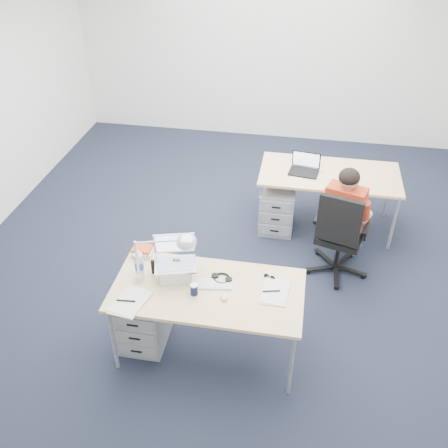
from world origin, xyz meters
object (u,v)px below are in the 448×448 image
object	(u,v)px
seated_person	(346,216)
drawer_pedestal_far	(277,208)
dark_laptop	(304,164)
water_bottle	(139,263)
far_cup	(347,173)
cordless_phone	(154,267)
silver_laptop	(175,260)
headphones	(222,278)
drawer_pedestal_near	(144,318)
can_koozie	(194,289)
office_chair	(337,250)
desk_far	(329,177)
desk_near	(208,293)
book_stack	(143,251)
wireless_keyboard	(214,284)
computer_mouse	(224,297)
desk_lamp	(156,257)
bear_figurine	(177,266)
sunglasses	(269,277)

from	to	relation	value
seated_person	drawer_pedestal_far	size ratio (longest dim) A/B	2.26
dark_laptop	water_bottle	bearing A→B (deg)	-114.72
seated_person	far_cup	size ratio (longest dim) A/B	13.76
drawer_pedestal_far	cordless_phone	size ratio (longest dim) A/B	3.96
silver_laptop	headphones	size ratio (longest dim) A/B	1.96
drawer_pedestal_near	drawer_pedestal_far	size ratio (longest dim) A/B	1.00
seated_person	can_koozie	distance (m)	2.00
office_chair	far_cup	xyz separation A→B (m)	(0.05, 0.82, 0.48)
desk_far	cordless_phone	xyz separation A→B (m)	(-1.49, -2.04, 0.12)
desk_near	book_stack	bearing A→B (deg)	152.99
wireless_keyboard	far_cup	bearing A→B (deg)	52.47
desk_far	desk_near	bearing A→B (deg)	-114.75
desk_far	far_cup	bearing A→B (deg)	-16.08
computer_mouse	seated_person	bearing A→B (deg)	41.93
desk_near	silver_laptop	xyz separation A→B (m)	(-0.29, 0.10, 0.23)
desk_near	can_koozie	world-z (taller)	can_koozie
drawer_pedestal_far	water_bottle	bearing A→B (deg)	-118.26
desk_near	water_bottle	world-z (taller)	water_bottle
desk_near	computer_mouse	distance (m)	0.19
seated_person	drawer_pedestal_near	world-z (taller)	seated_person
dark_laptop	far_cup	world-z (taller)	dark_laptop
desk_lamp	desk_far	bearing A→B (deg)	35.85
desk_lamp	dark_laptop	xyz separation A→B (m)	(1.12, 2.09, -0.16)
silver_laptop	drawer_pedestal_far	bearing A→B (deg)	53.58
office_chair	drawer_pedestal_far	xyz separation A→B (m)	(-0.70, 0.73, -0.02)
water_bottle	computer_mouse	bearing A→B (deg)	-12.37
desk_far	headphones	bearing A→B (deg)	-114.04
drawer_pedestal_near	cordless_phone	world-z (taller)	cordless_phone
seated_person	drawer_pedestal_near	size ratio (longest dim) A/B	2.26
water_bottle	bear_figurine	xyz separation A→B (m)	(0.32, 0.07, -0.04)
sunglasses	office_chair	bearing A→B (deg)	76.44
silver_laptop	headphones	xyz separation A→B (m)	(0.39, 0.04, -0.17)
drawer_pedestal_far	computer_mouse	size ratio (longest dim) A/B	6.09
desk_far	water_bottle	bearing A→B (deg)	-127.77
seated_person	computer_mouse	bearing A→B (deg)	-104.41
silver_laptop	bear_figurine	xyz separation A→B (m)	(-0.00, 0.05, -0.10)
desk_far	drawer_pedestal_far	bearing A→B (deg)	-166.25
wireless_keyboard	dark_laptop	distance (m)	2.15
wireless_keyboard	bear_figurine	bearing A→B (deg)	156.85
drawer_pedestal_far	far_cup	size ratio (longest dim) A/B	6.08
desk_far	can_koozie	xyz separation A→B (m)	(-1.09, -2.24, 0.10)
desk_far	cordless_phone	bearing A→B (deg)	-126.17
bear_figurine	dark_laptop	distance (m)	2.19
desk_near	drawer_pedestal_far	size ratio (longest dim) A/B	2.91
can_koozie	sunglasses	world-z (taller)	can_koozie
office_chair	can_koozie	distance (m)	1.90
wireless_keyboard	headphones	xyz separation A→B (m)	(0.05, 0.08, 0.01)
office_chair	bear_figurine	distance (m)	1.90
office_chair	dark_laptop	world-z (taller)	office_chair
desk_far	drawer_pedestal_near	xyz separation A→B (m)	(-1.59, -2.15, -0.41)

